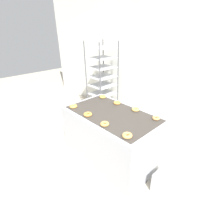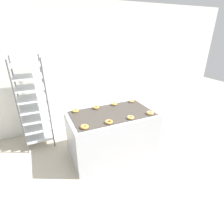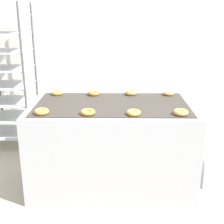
% 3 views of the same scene
% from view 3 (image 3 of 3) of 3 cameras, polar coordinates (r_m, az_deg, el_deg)
% --- Properties ---
extents(wall_back, '(8.00, 0.05, 2.80)m').
position_cam_3_polar(wall_back, '(4.30, 0.19, 14.13)').
color(wall_back, silver).
rests_on(wall_back, ground_plane).
extents(fryer_machine, '(1.58, 0.91, 0.85)m').
position_cam_3_polar(fryer_machine, '(3.15, -0.02, -5.91)').
color(fryer_machine, '#A8AAB2').
rests_on(fryer_machine, ground_plane).
extents(baking_rack_cart, '(0.53, 0.57, 1.79)m').
position_cam_3_polar(baking_rack_cart, '(4.09, -18.13, 6.11)').
color(baking_rack_cart, '#4C4C51').
rests_on(baking_rack_cart, ground_plane).
extents(glaze_bin, '(0.29, 0.32, 0.30)m').
position_cam_3_polar(glaze_bin, '(3.43, 18.10, -9.76)').
color(glaze_bin, '#A8AAB2').
rests_on(glaze_bin, ground_plane).
extents(donut_near_left, '(0.13, 0.13, 0.04)m').
position_cam_3_polar(donut_near_left, '(2.76, -12.76, 0.09)').
color(donut_near_left, gold).
rests_on(donut_near_left, fryer_machine).
extents(donut_near_midleft, '(0.13, 0.13, 0.04)m').
position_cam_3_polar(donut_near_midleft, '(2.70, -4.42, -0.02)').
color(donut_near_midleft, '#CC893B').
rests_on(donut_near_midleft, fryer_machine).
extents(donut_near_midright, '(0.12, 0.12, 0.04)m').
position_cam_3_polar(donut_near_midright, '(2.68, 4.00, -0.10)').
color(donut_near_midright, gold).
rests_on(donut_near_midright, fryer_machine).
extents(donut_near_right, '(0.13, 0.13, 0.04)m').
position_cam_3_polar(donut_near_right, '(2.74, 12.48, -0.04)').
color(donut_near_right, tan).
rests_on(donut_near_right, fryer_machine).
extents(donut_far_left, '(0.12, 0.12, 0.04)m').
position_cam_3_polar(donut_far_left, '(3.37, -10.05, 3.49)').
color(donut_far_left, gold).
rests_on(donut_far_left, fryer_machine).
extents(donut_far_midleft, '(0.13, 0.13, 0.04)m').
position_cam_3_polar(donut_far_midleft, '(3.30, -3.37, 3.49)').
color(donut_far_midleft, '#BF843A').
rests_on(donut_far_midleft, fryer_machine).
extents(donut_far_midright, '(0.13, 0.13, 0.04)m').
position_cam_3_polar(donut_far_midright, '(3.32, 3.51, 3.55)').
color(donut_far_midright, tan).
rests_on(donut_far_midright, fryer_machine).
extents(donut_far_right, '(0.11, 0.11, 0.04)m').
position_cam_3_polar(donut_far_right, '(3.35, 10.26, 3.39)').
color(donut_far_right, tan).
rests_on(donut_far_right, fryer_machine).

